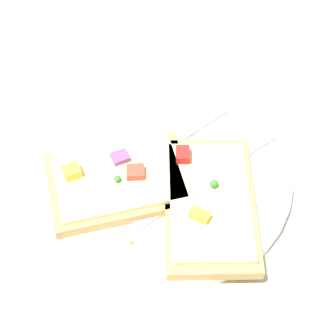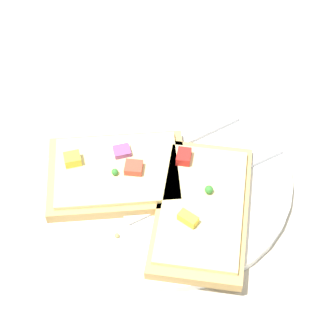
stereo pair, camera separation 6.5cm
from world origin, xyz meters
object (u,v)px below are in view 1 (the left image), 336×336
at_px(knife, 217,169).
at_px(pizza_slice_main, 118,180).
at_px(fork, 156,153).
at_px(pizza_slice_corner, 209,203).
at_px(plate, 168,176).

xyz_separation_m(knife, pizza_slice_main, (0.11, -0.03, 0.01)).
relative_size(fork, pizza_slice_main, 1.13).
relative_size(pizza_slice_main, pizza_slice_corner, 0.87).
height_order(fork, pizza_slice_main, pizza_slice_main).
bearing_deg(plate, knife, 158.93).
bearing_deg(fork, knife, 120.43).
xyz_separation_m(knife, pizza_slice_corner, (0.03, 0.04, 0.01)).
height_order(knife, pizza_slice_corner, pizza_slice_corner).
relative_size(plate, pizza_slice_corner, 1.44).
distance_m(knife, pizza_slice_corner, 0.05).
xyz_separation_m(plate, pizza_slice_corner, (-0.02, 0.06, 0.02)).
xyz_separation_m(pizza_slice_main, pizza_slice_corner, (-0.08, 0.07, -0.00)).
xyz_separation_m(plate, knife, (-0.05, 0.02, 0.01)).
distance_m(plate, knife, 0.06).
relative_size(knife, pizza_slice_main, 1.18).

